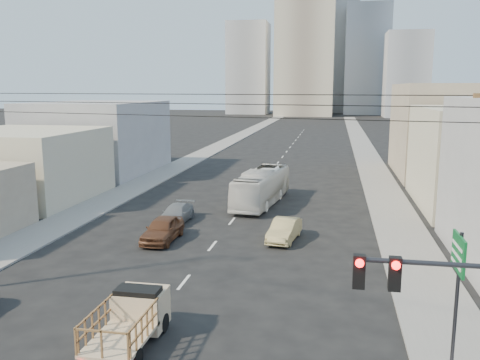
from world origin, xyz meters
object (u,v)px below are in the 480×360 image
(city_bus, at_px, (262,187))
(traffic_signal, at_px, (445,328))
(sedan_brown, at_px, (163,229))
(sedan_tan, at_px, (284,230))
(flatbed_pickup, at_px, (130,317))
(green_sign, at_px, (458,270))
(sedan_grey, at_px, (176,214))

(city_bus, height_order, traffic_signal, traffic_signal)
(city_bus, height_order, sedan_brown, city_bus)
(city_bus, xyz_separation_m, sedan_tan, (2.90, -10.01, -0.77))
(traffic_signal, bearing_deg, city_bus, 106.02)
(flatbed_pickup, xyz_separation_m, traffic_signal, (9.90, -5.11, 2.98))
(traffic_signal, relative_size, green_sign, 1.20)
(flatbed_pickup, xyz_separation_m, sedan_brown, (-3.21, 12.87, -0.33))
(sedan_tan, distance_m, traffic_signal, 20.55)
(sedan_tan, bearing_deg, city_bus, 114.31)
(city_bus, bearing_deg, sedan_brown, -105.08)
(sedan_brown, distance_m, sedan_grey, 4.56)
(sedan_brown, xyz_separation_m, green_sign, (14.50, -12.97, 2.98))
(flatbed_pickup, bearing_deg, traffic_signal, -27.30)
(sedan_brown, height_order, traffic_signal, traffic_signal)
(city_bus, relative_size, sedan_grey, 2.41)
(city_bus, bearing_deg, sedan_grey, -119.72)
(city_bus, relative_size, sedan_tan, 2.51)
(sedan_tan, xyz_separation_m, green_sign, (6.96, -14.48, 3.06))
(sedan_brown, distance_m, traffic_signal, 22.49)
(flatbed_pickup, relative_size, sedan_tan, 1.07)
(city_bus, bearing_deg, green_sign, -61.23)
(sedan_brown, bearing_deg, sedan_grey, 97.32)
(city_bus, relative_size, traffic_signal, 1.73)
(flatbed_pickup, distance_m, sedan_tan, 15.02)
(flatbed_pickup, height_order, sedan_grey, flatbed_pickup)
(city_bus, distance_m, sedan_grey, 8.75)
(sedan_grey, xyz_separation_m, traffic_signal, (13.65, -22.50, 3.45))
(sedan_tan, xyz_separation_m, traffic_signal, (5.56, -19.49, 3.40))
(sedan_brown, xyz_separation_m, traffic_signal, (13.10, -17.97, 3.32))
(sedan_grey, bearing_deg, flatbed_pickup, -75.81)
(sedan_brown, height_order, sedan_tan, sedan_brown)
(sedan_tan, distance_m, sedan_grey, 8.63)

